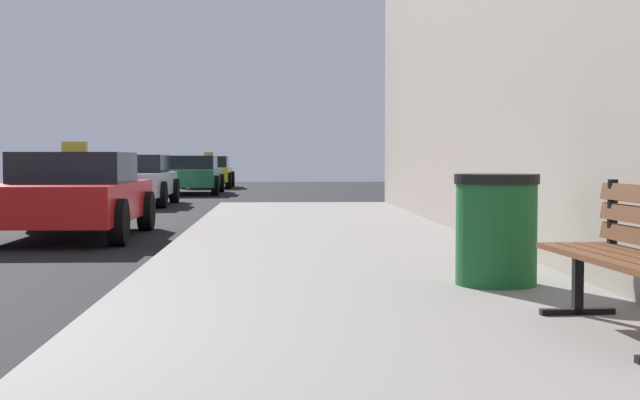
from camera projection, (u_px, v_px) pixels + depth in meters
name	position (u px, v px, depth m)	size (l,w,h in m)	color
sidewalk	(406.00, 358.00, 4.90)	(4.00, 32.00, 0.15)	gray
bench	(640.00, 248.00, 5.14)	(0.58, 1.65, 0.89)	brown
trash_bin	(496.00, 229.00, 7.22)	(0.69, 0.69, 0.90)	#195926
car_red	(73.00, 194.00, 13.21)	(2.02, 4.04, 1.43)	red
car_white	(134.00, 180.00, 22.32)	(1.93, 4.12, 1.27)	white
car_green	(192.00, 174.00, 29.53)	(1.97, 4.52, 1.27)	#196638
car_yellow	(209.00, 172.00, 35.79)	(1.96, 4.01, 1.43)	yellow
car_blue	(201.00, 169.00, 44.31)	(1.96, 4.40, 1.27)	#233899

